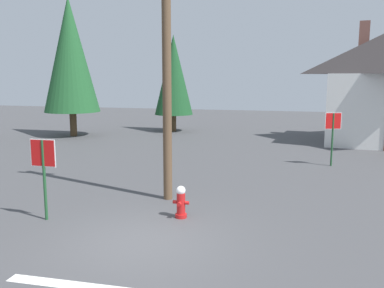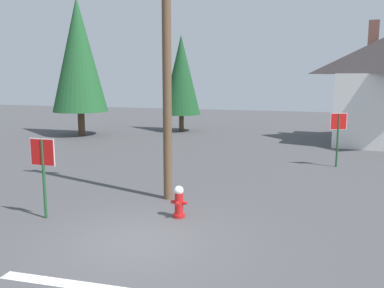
# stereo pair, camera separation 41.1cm
# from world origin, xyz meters

# --- Properties ---
(ground_plane) EXTENTS (80.00, 80.00, 0.10)m
(ground_plane) POSITION_xyz_m (0.00, 0.00, -0.05)
(ground_plane) COLOR #424244
(lane_stop_bar) EXTENTS (3.15, 0.39, 0.01)m
(lane_stop_bar) POSITION_xyz_m (-0.23, -2.32, 0.00)
(lane_stop_bar) COLOR silver
(lane_stop_bar) RESTS_ON ground
(stop_sign_near) EXTENTS (0.75, 0.08, 2.23)m
(stop_sign_near) POSITION_xyz_m (-3.09, 0.74, 1.59)
(stop_sign_near) COLOR #1E4C28
(stop_sign_near) RESTS_ON ground
(fire_hydrant) EXTENTS (0.45, 0.39, 0.90)m
(fire_hydrant) POSITION_xyz_m (0.43, 1.84, 0.44)
(fire_hydrant) COLOR red
(fire_hydrant) RESTS_ON ground
(utility_pole) EXTENTS (1.60, 0.28, 9.27)m
(utility_pole) POSITION_xyz_m (-0.48, 3.47, 4.81)
(utility_pole) COLOR brown
(utility_pole) RESTS_ON ground
(stop_sign_far) EXTENTS (0.68, 0.26, 2.35)m
(stop_sign_far) POSITION_xyz_m (4.91, 10.07, 1.67)
(stop_sign_far) COLOR #1E4C28
(stop_sign_far) RESTS_ON ground
(pine_tree_tall_left) EXTENTS (3.58, 3.58, 8.95)m
(pine_tree_tall_left) POSITION_xyz_m (-11.00, 15.61, 5.27)
(pine_tree_tall_left) COLOR #4C3823
(pine_tree_tall_left) RESTS_ON ground
(pine_tree_mid_left) EXTENTS (2.72, 2.72, 6.79)m
(pine_tree_mid_left) POSITION_xyz_m (-5.27, 19.59, 3.99)
(pine_tree_mid_left) COLOR #4C3823
(pine_tree_mid_left) RESTS_ON ground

